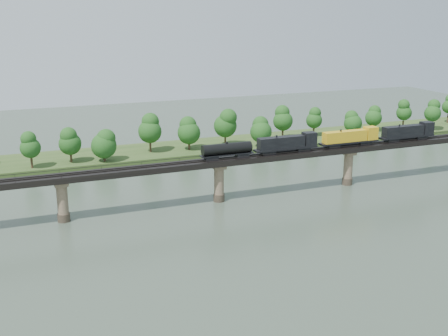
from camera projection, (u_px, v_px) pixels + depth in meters
name	position (u px, v px, depth m)	size (l,w,h in m)	color
ground	(269.00, 243.00, 122.30)	(400.00, 400.00, 0.00)	#324033
far_bank	(163.00, 151.00, 198.12)	(300.00, 24.00, 1.60)	#2D441B
bridge	(219.00, 181.00, 147.65)	(236.00, 30.00, 11.50)	#473A2D
bridge_superstructure	(219.00, 158.00, 145.92)	(220.00, 4.90, 0.75)	black
far_treeline	(142.00, 133.00, 189.02)	(289.06, 17.54, 13.60)	#382619
freight_train	(329.00, 140.00, 157.10)	(74.07, 2.89, 5.10)	black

